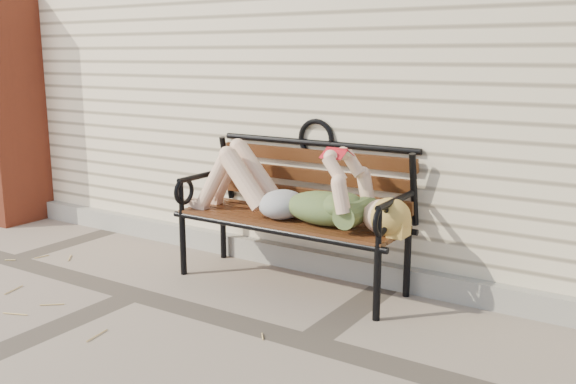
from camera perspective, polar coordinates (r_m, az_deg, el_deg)
The scene contains 6 objects.
ground at distance 4.12m, azimuth -13.43°, elevation -8.85°, with size 80.00×80.00×0.00m, color gray.
house_wall at distance 6.30m, azimuth 6.28°, elevation 12.51°, with size 8.00×4.00×3.00m, color beige.
foundation_strip at distance 4.78m, azimuth -5.09°, elevation -4.67°, with size 8.00×0.10×0.15m, color #A19C91.
brick_pillar at distance 6.15m, azimuth -23.94°, elevation 6.89°, with size 0.50×0.50×2.00m, color maroon.
garden_bench at distance 4.09m, azimuth 0.91°, elevation -0.11°, with size 1.61×0.64×1.04m.
reading_woman at distance 3.97m, azimuth 0.10°, elevation 0.04°, with size 1.52×0.35×0.48m.
Camera 1 is at (2.81, -2.64, 1.45)m, focal length 40.00 mm.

